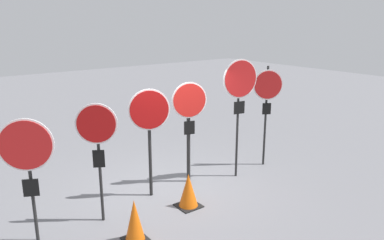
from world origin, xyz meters
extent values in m
plane|color=slate|center=(0.00, 0.00, 0.00)|extent=(40.00, 40.00, 0.00)
cylinder|color=black|center=(-2.82, -0.30, 1.02)|extent=(0.05, 0.05, 2.04)
cylinder|color=white|center=(-2.84, -0.35, 1.67)|extent=(0.76, 0.40, 0.84)
cylinder|color=red|center=(-2.85, -0.36, 1.67)|extent=(0.71, 0.37, 0.78)
cube|color=black|center=(-2.84, -0.35, 0.97)|extent=(0.22, 0.13, 0.29)
cylinder|color=black|center=(-1.69, -0.34, 1.00)|extent=(0.05, 0.05, 2.01)
cylinder|color=white|center=(-1.71, -0.38, 1.82)|extent=(0.62, 0.39, 0.71)
cylinder|color=#AD0F0F|center=(-1.72, -0.39, 1.82)|extent=(0.57, 0.36, 0.65)
cube|color=black|center=(-1.71, -0.38, 1.20)|extent=(0.19, 0.13, 0.31)
cylinder|color=black|center=(-0.48, 0.00, 1.03)|extent=(0.07, 0.07, 2.07)
cylinder|color=white|center=(-0.50, -0.06, 1.83)|extent=(0.77, 0.33, 0.82)
cylinder|color=#AD0F0F|center=(-0.50, -0.07, 1.83)|extent=(0.71, 0.30, 0.76)
cylinder|color=black|center=(0.55, 0.09, 1.06)|extent=(0.08, 0.08, 2.12)
cylinder|color=white|center=(0.53, 0.03, 1.87)|extent=(0.74, 0.26, 0.77)
cylinder|color=red|center=(0.52, 0.01, 1.87)|extent=(0.69, 0.24, 0.71)
cube|color=black|center=(0.53, 0.03, 1.27)|extent=(0.23, 0.10, 0.29)
cylinder|color=black|center=(1.60, -0.33, 1.30)|extent=(0.05, 0.05, 2.60)
cylinder|color=white|center=(1.60, -0.38, 2.28)|extent=(0.84, 0.18, 0.85)
cylinder|color=red|center=(1.59, -0.40, 2.28)|extent=(0.78, 0.16, 0.79)
cube|color=black|center=(1.60, -0.38, 1.64)|extent=(0.27, 0.07, 0.28)
cylinder|color=black|center=(2.65, -0.22, 1.23)|extent=(0.05, 0.05, 2.46)
cylinder|color=white|center=(2.62, -0.27, 2.02)|extent=(0.64, 0.38, 0.72)
cylinder|color=red|center=(2.62, -0.28, 2.02)|extent=(0.58, 0.35, 0.66)
cube|color=black|center=(2.62, -0.27, 1.44)|extent=(0.19, 0.12, 0.27)
cube|color=black|center=(-0.15, -0.85, 0.01)|extent=(0.44, 0.44, 0.02)
cone|color=#E05B0C|center=(-0.15, -0.85, 0.35)|extent=(0.37, 0.37, 0.66)
cube|color=black|center=(-1.53, -1.25, 0.01)|extent=(0.38, 0.38, 0.02)
cone|color=#E05B0C|center=(-1.53, -1.25, 0.37)|extent=(0.32, 0.32, 0.70)
camera|label=1|loc=(-4.06, -6.16, 3.51)|focal=35.00mm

